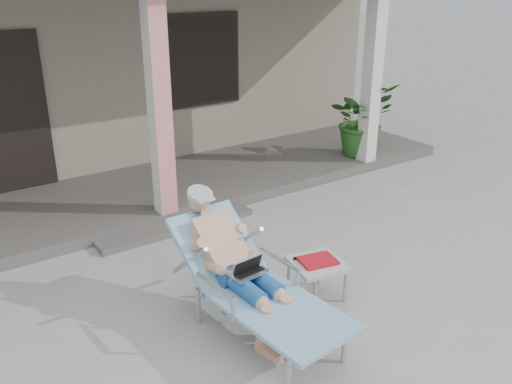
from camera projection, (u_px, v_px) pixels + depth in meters
ground at (266, 299)px, 5.22m from camera, size 60.00×60.00×0.00m
house at (52, 50)px, 9.54m from camera, size 10.40×5.40×3.30m
porch_deck at (140, 195)px, 7.47m from camera, size 10.00×2.00×0.15m
porch_step at (178, 227)px, 6.61m from camera, size 2.00×0.30×0.07m
lounger at (244, 251)px, 4.56m from camera, size 0.84×1.89×1.20m
side_table at (317, 266)px, 5.10m from camera, size 0.57×0.57×0.43m
potted_palm at (361, 119)px, 8.71m from camera, size 1.12×0.99×1.17m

